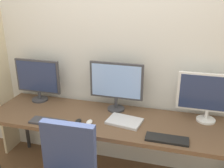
{
  "coord_description": "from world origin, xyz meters",
  "views": [
    {
      "loc": [
        0.6,
        -1.54,
        1.96
      ],
      "look_at": [
        0.0,
        0.65,
        1.09
      ],
      "focal_mm": 40.9,
      "sensor_mm": 36.0,
      "label": 1
    }
  ],
  "objects_px": {
    "monitor_left": "(38,79)",
    "monitor_center": "(116,83)",
    "laptop_closed": "(124,121)",
    "keyboard_right": "(167,139)",
    "mouse_right_side": "(89,122)",
    "monitor_right": "(209,95)",
    "keyboard_left": "(48,122)",
    "desk": "(111,123)",
    "mouse_left_side": "(78,121)"
  },
  "relations": [
    {
      "from": "keyboard_left",
      "to": "laptop_closed",
      "type": "height_order",
      "value": "laptop_closed"
    },
    {
      "from": "monitor_left",
      "to": "laptop_closed",
      "type": "height_order",
      "value": "monitor_left"
    },
    {
      "from": "monitor_left",
      "to": "mouse_left_side",
      "type": "distance_m",
      "value": 0.76
    },
    {
      "from": "monitor_center",
      "to": "keyboard_right",
      "type": "distance_m",
      "value": 0.77
    },
    {
      "from": "monitor_left",
      "to": "monitor_center",
      "type": "relative_size",
      "value": 0.93
    },
    {
      "from": "keyboard_right",
      "to": "mouse_right_side",
      "type": "relative_size",
      "value": 3.77
    },
    {
      "from": "monitor_left",
      "to": "keyboard_right",
      "type": "xyz_separation_m",
      "value": [
        1.46,
        -0.44,
        -0.25
      ]
    },
    {
      "from": "monitor_center",
      "to": "keyboard_right",
      "type": "height_order",
      "value": "monitor_center"
    },
    {
      "from": "desk",
      "to": "mouse_right_side",
      "type": "height_order",
      "value": "mouse_right_side"
    },
    {
      "from": "desk",
      "to": "laptop_closed",
      "type": "xyz_separation_m",
      "value": [
        0.15,
        -0.03,
        0.06
      ]
    },
    {
      "from": "laptop_closed",
      "to": "keyboard_left",
      "type": "bearing_deg",
      "value": -154.93
    },
    {
      "from": "keyboard_left",
      "to": "laptop_closed",
      "type": "distance_m",
      "value": 0.73
    },
    {
      "from": "monitor_center",
      "to": "mouse_right_side",
      "type": "relative_size",
      "value": 5.76
    },
    {
      "from": "monitor_left",
      "to": "monitor_right",
      "type": "xyz_separation_m",
      "value": [
        1.8,
        0.0,
        0.0
      ]
    },
    {
      "from": "desk",
      "to": "keyboard_right",
      "type": "height_order",
      "value": "keyboard_right"
    },
    {
      "from": "monitor_left",
      "to": "laptop_closed",
      "type": "relative_size",
      "value": 1.61
    },
    {
      "from": "monitor_left",
      "to": "keyboard_right",
      "type": "distance_m",
      "value": 1.55
    },
    {
      "from": "desk",
      "to": "monitor_left",
      "type": "height_order",
      "value": "monitor_left"
    },
    {
      "from": "mouse_right_side",
      "to": "laptop_closed",
      "type": "distance_m",
      "value": 0.34
    },
    {
      "from": "monitor_right",
      "to": "keyboard_left",
      "type": "xyz_separation_m",
      "value": [
        -1.46,
        -0.44,
        -0.26
      ]
    },
    {
      "from": "keyboard_left",
      "to": "mouse_right_side",
      "type": "xyz_separation_m",
      "value": [
        0.39,
        0.09,
        0.01
      ]
    },
    {
      "from": "monitor_left",
      "to": "monitor_center",
      "type": "height_order",
      "value": "monitor_center"
    },
    {
      "from": "monitor_center",
      "to": "mouse_left_side",
      "type": "distance_m",
      "value": 0.54
    },
    {
      "from": "monitor_center",
      "to": "keyboard_left",
      "type": "height_order",
      "value": "monitor_center"
    },
    {
      "from": "monitor_right",
      "to": "mouse_left_side",
      "type": "bearing_deg",
      "value": -162.66
    },
    {
      "from": "monitor_center",
      "to": "mouse_left_side",
      "type": "xyz_separation_m",
      "value": [
        -0.28,
        -0.37,
        -0.28
      ]
    },
    {
      "from": "monitor_center",
      "to": "keyboard_left",
      "type": "relative_size",
      "value": 1.59
    },
    {
      "from": "desk",
      "to": "keyboard_right",
      "type": "relative_size",
      "value": 6.83
    },
    {
      "from": "monitor_center",
      "to": "keyboard_left",
      "type": "distance_m",
      "value": 0.77
    },
    {
      "from": "monitor_left",
      "to": "keyboard_left",
      "type": "height_order",
      "value": "monitor_left"
    },
    {
      "from": "monitor_center",
      "to": "mouse_left_side",
      "type": "relative_size",
      "value": 5.76
    },
    {
      "from": "mouse_right_side",
      "to": "laptop_closed",
      "type": "bearing_deg",
      "value": 19.98
    },
    {
      "from": "laptop_closed",
      "to": "monitor_center",
      "type": "bearing_deg",
      "value": 130.29
    },
    {
      "from": "monitor_center",
      "to": "keyboard_left",
      "type": "xyz_separation_m",
      "value": [
        -0.56,
        -0.44,
        -0.29
      ]
    },
    {
      "from": "monitor_center",
      "to": "monitor_right",
      "type": "bearing_deg",
      "value": 0.0
    },
    {
      "from": "mouse_right_side",
      "to": "laptop_closed",
      "type": "relative_size",
      "value": 0.3
    },
    {
      "from": "monitor_right",
      "to": "mouse_left_side",
      "type": "distance_m",
      "value": 1.26
    },
    {
      "from": "monitor_left",
      "to": "mouse_left_side",
      "type": "relative_size",
      "value": 5.38
    },
    {
      "from": "monitor_left",
      "to": "mouse_right_side",
      "type": "height_order",
      "value": "monitor_left"
    },
    {
      "from": "monitor_left",
      "to": "keyboard_left",
      "type": "xyz_separation_m",
      "value": [
        0.34,
        -0.44,
        -0.25
      ]
    },
    {
      "from": "keyboard_left",
      "to": "keyboard_right",
      "type": "height_order",
      "value": "same"
    },
    {
      "from": "keyboard_right",
      "to": "mouse_left_side",
      "type": "xyz_separation_m",
      "value": [
        -0.84,
        0.07,
        0.01
      ]
    },
    {
      "from": "keyboard_right",
      "to": "mouse_right_side",
      "type": "xyz_separation_m",
      "value": [
        -0.73,
        0.09,
        0.01
      ]
    },
    {
      "from": "mouse_left_side",
      "to": "monitor_right",
      "type": "bearing_deg",
      "value": 17.34
    },
    {
      "from": "monitor_right",
      "to": "laptop_closed",
      "type": "xyz_separation_m",
      "value": [
        -0.75,
        -0.24,
        -0.26
      ]
    },
    {
      "from": "monitor_left",
      "to": "keyboard_right",
      "type": "relative_size",
      "value": 1.43
    },
    {
      "from": "monitor_right",
      "to": "laptop_closed",
      "type": "bearing_deg",
      "value": -162.22
    },
    {
      "from": "keyboard_right",
      "to": "laptop_closed",
      "type": "relative_size",
      "value": 1.13
    },
    {
      "from": "monitor_right",
      "to": "mouse_left_side",
      "type": "xyz_separation_m",
      "value": [
        -1.18,
        -0.37,
        -0.25
      ]
    },
    {
      "from": "monitor_center",
      "to": "desk",
      "type": "bearing_deg",
      "value": -90.0
    }
  ]
}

